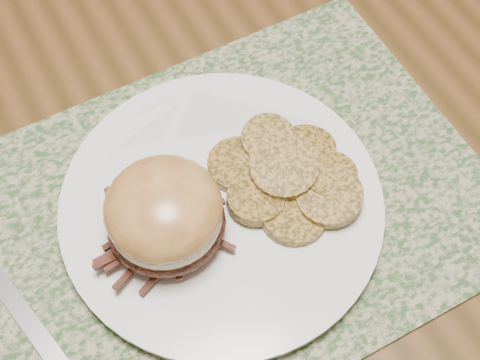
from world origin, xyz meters
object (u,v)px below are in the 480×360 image
object	(u,v)px
dining_table	(270,81)
fork	(5,289)
pork_sandwich	(165,215)
dinner_plate	(222,206)

from	to	relation	value
dining_table	fork	xyz separation A→B (m)	(-0.33, -0.14, 0.09)
dining_table	pork_sandwich	xyz separation A→B (m)	(-0.19, -0.17, 0.13)
dinner_plate	pork_sandwich	bearing A→B (deg)	-172.77
pork_sandwich	fork	size ratio (longest dim) A/B	0.63
dinner_plate	pork_sandwich	distance (m)	0.07
dinner_plate	fork	distance (m)	0.19
pork_sandwich	dinner_plate	bearing A→B (deg)	18.85
dining_table	dinner_plate	xyz separation A→B (m)	(-0.14, -0.16, 0.09)
dinner_plate	pork_sandwich	size ratio (longest dim) A/B	2.32
dinner_plate	fork	world-z (taller)	dinner_plate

